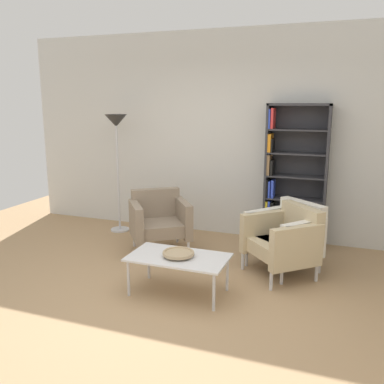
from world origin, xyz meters
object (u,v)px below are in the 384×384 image
(armchair_by_bookshelf, at_px, (288,235))
(armchair_near_window, at_px, (159,220))
(bookshelf_tall, at_px, (291,177))
(decorative_bowl, at_px, (178,253))
(coffee_table_low, at_px, (178,259))
(floor_lamp_torchiere, at_px, (116,135))
(armchair_spare_guest, at_px, (285,239))

(armchair_by_bookshelf, bearing_deg, armchair_near_window, -143.44)
(bookshelf_tall, height_order, decorative_bowl, bookshelf_tall)
(coffee_table_low, relative_size, armchair_by_bookshelf, 1.05)
(decorative_bowl, xyz_separation_m, floor_lamp_torchiere, (-1.64, 1.66, 1.01))
(bookshelf_tall, relative_size, floor_lamp_torchiere, 1.09)
(decorative_bowl, bearing_deg, armchair_near_window, 123.31)
(bookshelf_tall, xyz_separation_m, armchair_near_window, (-1.56, -0.85, -0.52))
(decorative_bowl, relative_size, floor_lamp_torchiere, 0.18)
(armchair_near_window, relative_size, floor_lamp_torchiere, 0.54)
(decorative_bowl, distance_m, armchair_by_bookshelf, 1.41)
(decorative_bowl, bearing_deg, floor_lamp_torchiere, 134.65)
(coffee_table_low, height_order, armchair_near_window, armchair_near_window)
(bookshelf_tall, relative_size, armchair_by_bookshelf, 2.00)
(armchair_by_bookshelf, distance_m, floor_lamp_torchiere, 2.85)
(decorative_bowl, bearing_deg, armchair_spare_guest, 42.72)
(armchair_near_window, bearing_deg, armchair_by_bookshelf, -37.93)
(armchair_spare_guest, distance_m, floor_lamp_torchiere, 2.89)
(armchair_spare_guest, relative_size, armchair_by_bookshelf, 1.00)
(armchair_spare_guest, bearing_deg, coffee_table_low, -90.25)
(armchair_spare_guest, bearing_deg, floor_lamp_torchiere, -150.26)
(armchair_near_window, bearing_deg, armchair_spare_guest, -44.48)
(decorative_bowl, bearing_deg, bookshelf_tall, 66.69)
(floor_lamp_torchiere, bearing_deg, decorative_bowl, -45.35)
(decorative_bowl, height_order, armchair_near_window, armchair_near_window)
(armchair_spare_guest, height_order, armchair_by_bookshelf, same)
(bookshelf_tall, distance_m, armchair_spare_guest, 1.21)
(armchair_spare_guest, bearing_deg, bookshelf_tall, 141.86)
(armchair_by_bookshelf, bearing_deg, decorative_bowl, -93.59)
(decorative_bowl, height_order, floor_lamp_torchiere, floor_lamp_torchiere)
(coffee_table_low, xyz_separation_m, armchair_by_bookshelf, (0.94, 1.05, 0.05))
(bookshelf_tall, xyz_separation_m, armchair_by_bookshelf, (0.10, -0.90, -0.52))
(bookshelf_tall, xyz_separation_m, decorative_bowl, (-0.84, -1.95, -0.50))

